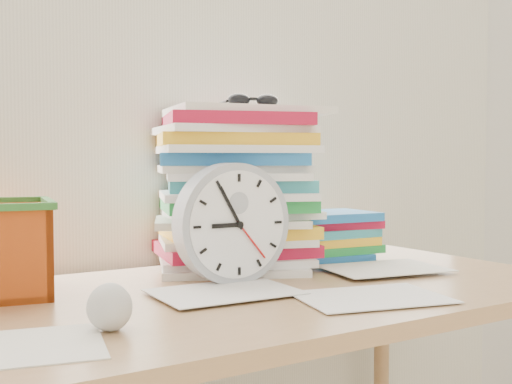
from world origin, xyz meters
TOP-DOWN VIEW (x-y plane):
  - curtain at (0.00, 1.98)m, footprint 2.40×0.01m
  - desk at (0.00, 1.60)m, footprint 1.40×0.70m
  - paper_stack at (0.11, 1.82)m, footprint 0.45×0.41m
  - clock at (0.01, 1.66)m, footprint 0.25×0.05m
  - sunglasses at (0.13, 1.77)m, footprint 0.16×0.15m
  - book_stack at (0.37, 1.79)m, footprint 0.26×0.21m
  - crumpled_ball at (-0.33, 1.45)m, footprint 0.07×0.07m
  - scattered_papers at (0.00, 1.60)m, footprint 1.26×0.42m

SIDE VIEW (x-z plane):
  - desk at x=0.00m, z-range 0.30..1.05m
  - scattered_papers at x=0.00m, z-range 0.75..0.77m
  - crumpled_ball at x=-0.33m, z-range 0.75..0.82m
  - book_stack at x=0.37m, z-range 0.75..0.87m
  - clock at x=0.01m, z-range 0.75..1.00m
  - paper_stack at x=0.11m, z-range 0.75..1.12m
  - sunglasses at x=0.13m, z-range 1.12..1.15m
  - curtain at x=0.00m, z-range 0.05..2.55m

